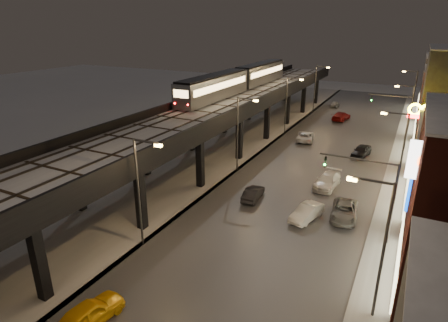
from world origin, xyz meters
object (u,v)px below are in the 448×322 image
at_px(car_mid_dark, 341,116).
at_px(car_near_white, 253,194).
at_px(car_onc_silver, 307,213).
at_px(sign_citgo, 425,185).
at_px(car_far_white, 335,104).
at_px(car_onc_white, 327,181).
at_px(subway_train, 240,79).
at_px(car_onc_dark, 344,212).
at_px(car_mid_silver, 305,136).
at_px(car_onc_red, 361,151).
at_px(car_taxi, 89,314).

bearing_deg(car_mid_dark, car_near_white, 96.83).
height_order(car_onc_silver, sign_citgo, sign_citgo).
xyz_separation_m(car_far_white, car_onc_white, (7.79, -42.06, 0.12)).
height_order(subway_train, car_far_white, subway_train).
bearing_deg(car_onc_dark, car_mid_dark, 95.14).
relative_size(subway_train, car_mid_silver, 6.85).
bearing_deg(car_near_white, car_far_white, -92.64).
bearing_deg(car_near_white, car_onc_red, -117.40).
bearing_deg(car_far_white, car_mid_silver, 91.33).
distance_m(car_near_white, sign_citgo, 18.62).
distance_m(car_near_white, car_mid_dark, 37.48).
bearing_deg(car_mid_dark, car_onc_silver, 105.67).
height_order(subway_train, car_taxi, subway_train).
bearing_deg(car_onc_white, sign_citgo, -57.42).
distance_m(subway_train, car_mid_dark, 21.06).
height_order(car_far_white, car_onc_silver, car_onc_silver).
distance_m(subway_train, car_onc_white, 26.65).
height_order(car_mid_dark, car_onc_dark, car_mid_dark).
height_order(car_mid_silver, car_onc_red, car_onc_red).
height_order(car_taxi, car_near_white, car_taxi).
bearing_deg(car_onc_dark, sign_citgo, -66.24).
bearing_deg(car_onc_silver, subway_train, 140.47).
bearing_deg(car_near_white, car_onc_dark, 177.18).
height_order(car_mid_dark, car_onc_red, car_mid_dark).
height_order(subway_train, car_onc_red, subway_train).
xyz_separation_m(car_near_white, car_mid_dark, (1.60, 37.45, 0.12)).
height_order(car_near_white, car_mid_silver, car_mid_silver).
xyz_separation_m(car_mid_dark, sign_citgo, (12.75, -46.56, 7.46)).
relative_size(car_onc_white, car_onc_red, 1.16).
xyz_separation_m(car_taxi, car_mid_silver, (1.30, 42.01, -0.06)).
xyz_separation_m(car_taxi, sign_citgo, (16.46, 10.81, 7.46)).
xyz_separation_m(car_mid_dark, car_far_white, (-3.35, 11.10, -0.15)).
xyz_separation_m(car_near_white, car_far_white, (-1.75, 48.55, -0.03)).
bearing_deg(car_mid_silver, car_onc_silver, 95.86).
relative_size(car_onc_white, sign_citgo, 0.47).
bearing_deg(car_far_white, sign_citgo, 104.89).
xyz_separation_m(car_near_white, sign_citgo, (14.36, -9.12, 7.59)).
height_order(subway_train, car_near_white, subway_train).
xyz_separation_m(car_far_white, sign_citgo, (16.11, -57.67, 7.61)).
xyz_separation_m(car_near_white, car_mid_silver, (-0.80, 22.08, 0.07)).
relative_size(car_mid_silver, car_mid_dark, 0.97).
bearing_deg(car_onc_white, car_mid_silver, 118.19).
xyz_separation_m(car_taxi, car_mid_dark, (3.70, 57.37, -0.01)).
bearing_deg(sign_citgo, car_onc_red, 103.25).
bearing_deg(car_onc_white, subway_train, 141.51).
bearing_deg(sign_citgo, car_onc_white, 118.07).
bearing_deg(car_near_white, car_onc_white, -137.64).
xyz_separation_m(subway_train, car_near_white, (12.64, -23.91, -7.68)).
distance_m(car_taxi, car_onc_white, 27.64).
bearing_deg(car_taxi, car_mid_silver, -85.48).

